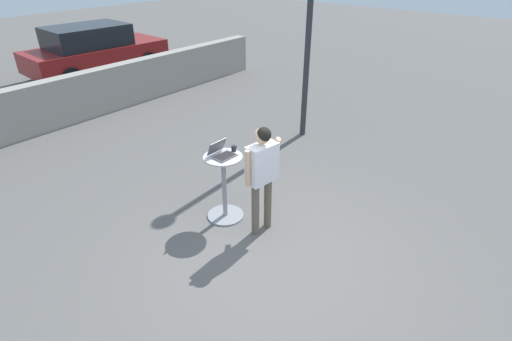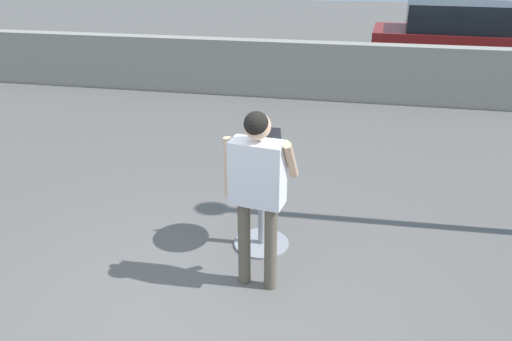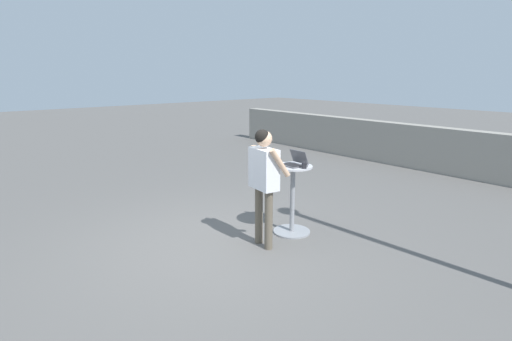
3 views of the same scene
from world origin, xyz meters
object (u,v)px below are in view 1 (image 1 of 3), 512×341
Objects in this scene: standing_person at (262,168)px; parked_car_near_street at (94,50)px; cafe_table at (224,187)px; coffee_mug at (234,148)px; laptop at (222,153)px.

parked_car_near_street is (3.13, 9.31, -0.27)m from standing_person.
cafe_table is at bearing 97.42° from standing_person.
coffee_mug is 9.19m from parked_car_near_street.
parked_car_near_street reaches higher than laptop.
cafe_table is 0.83m from standing_person.
standing_person is (0.08, -0.66, -0.04)m from laptop.
cafe_table is 3.19× the size of laptop.
cafe_table is 9.25m from parked_car_near_street.
cafe_table is at bearing -110.36° from parked_car_near_street.
laptop is 0.20× the size of standing_person.
coffee_mug is at bearing -7.61° from laptop.
coffee_mug is at bearing -109.02° from parked_car_near_street.
coffee_mug is (0.22, -0.03, -0.01)m from laptop.
laptop is at bearing -110.39° from parked_car_near_street.
coffee_mug is 0.02× the size of parked_car_near_street.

